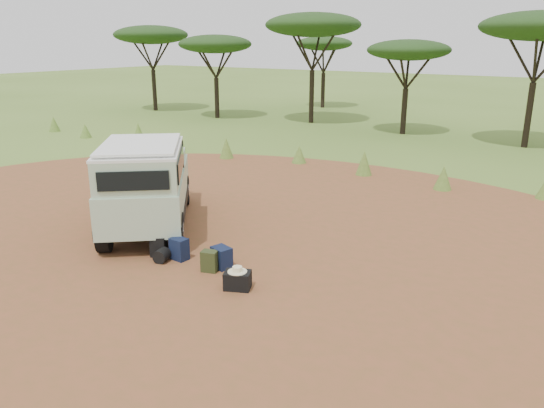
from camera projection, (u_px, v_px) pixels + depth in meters
The scene contains 13 objects.
ground at pixel (208, 251), 12.46m from camera, with size 140.00×140.00×0.00m, color #56772A.
dirt_clearing at pixel (208, 251), 12.46m from camera, with size 23.00×23.00×0.01m, color brown.
grass_fringe at pixel (366, 165), 19.18m from camera, with size 36.60×1.60×0.90m.
acacia_treeline at pixel (474, 37), 26.38m from camera, with size 46.70×13.20×6.26m.
safari_vehicle at pixel (146, 185), 13.72m from camera, with size 4.58×4.93×2.38m.
walking_staff at pixel (117, 203), 13.35m from camera, with size 0.04×0.04×1.72m, color brown.
backpack_black at pixel (159, 246), 12.07m from camera, with size 0.35×0.26×0.48m, color black.
backpack_navy at pixel (179, 249), 11.89m from camera, with size 0.39×0.28×0.51m, color #13223C.
backpack_olive at pixel (210, 261), 11.29m from camera, with size 0.34×0.24×0.47m, color #2E3B1B.
duffel_navy at pixel (222, 257), 11.47m from camera, with size 0.42×0.32×0.47m, color #13223C.
hard_case at pixel (238, 280), 10.51m from camera, with size 0.52×0.37×0.37m, color black.
stuff_sack at pixel (162, 256), 11.79m from camera, with size 0.31×0.31×0.31m, color black.
safari_hat at pixel (237, 270), 10.44m from camera, with size 0.39×0.39×0.11m.
Camera 1 is at (7.65, -8.81, 4.74)m, focal length 35.00 mm.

